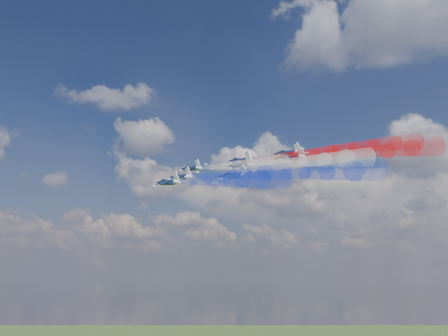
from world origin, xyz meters
The scene contains 16 objects.
jet_lead centered at (-1.84, -3.53, 128.47)m, with size 10.38×12.97×3.46m, color black, non-canonical shape.
trail_lead centered at (21.62, -11.91, 124.97)m, with size 4.32×38.85×4.32m, color white, non-canonical shape.
jet_inner_left centered at (5.79, -17.74, 122.48)m, with size 10.38×12.97×3.46m, color black, non-canonical shape.
trail_inner_left centered at (29.25, -26.12, 118.99)m, with size 4.32×38.85×4.32m, color #1831CD, non-canonical shape.
jet_inner_right centered at (14.21, 0.89, 129.86)m, with size 10.38×12.97×3.46m, color black, non-canonical shape.
trail_inner_right centered at (37.67, -7.48, 126.36)m, with size 4.32×38.85×4.32m, color red, non-canonical shape.
jet_outer_left centered at (12.72, -31.24, 117.96)m, with size 10.38×12.97×3.46m, color black, non-canonical shape.
trail_outer_left centered at (36.18, -39.61, 114.46)m, with size 4.32×38.85×4.32m, color #1831CD, non-canonical shape.
jet_center_third centered at (22.75, -12.04, 124.67)m, with size 10.38×12.97×3.46m, color black, non-canonical shape.
trail_center_third centered at (46.22, -20.41, 121.17)m, with size 4.32×38.85×4.32m, color white, non-canonical shape.
jet_outer_right centered at (29.14, 4.62, 130.97)m, with size 10.38×12.97×3.46m, color black, non-canonical shape.
trail_outer_right centered at (52.60, -3.75, 127.48)m, with size 4.32×38.85×4.32m, color red, non-canonical shape.
jet_rear_left centered at (29.02, -25.14, 118.83)m, with size 10.38×12.97×3.46m, color black, non-canonical shape.
trail_rear_left centered at (52.48, -33.52, 115.33)m, with size 4.32×38.85×4.32m, color #1831CD, non-canonical shape.
jet_rear_right centered at (35.60, -6.47, 126.36)m, with size 10.38×12.97×3.46m, color black, non-canonical shape.
trail_rear_right centered at (59.06, -14.85, 122.86)m, with size 4.32×38.85×4.32m, color red, non-canonical shape.
Camera 1 is at (96.87, -127.48, 93.86)m, focal length 39.98 mm.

